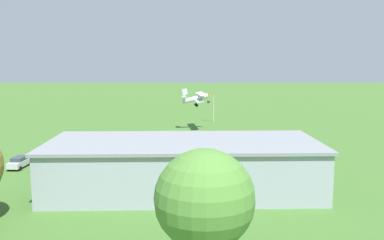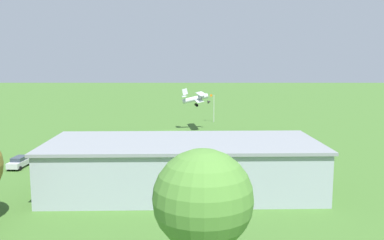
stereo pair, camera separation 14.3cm
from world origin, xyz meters
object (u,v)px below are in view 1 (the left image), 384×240
object	(u,v)px
car_silver	(20,162)
tree_behind_hangar_left	(204,199)
hangar	(183,166)
car_white	(63,162)
person_beside_truck	(75,156)
windsock	(211,98)
biplane	(197,98)
person_watching_takeoff	(283,157)
person_by_parked_cars	(129,156)
person_crossing_taxiway	(92,160)
person_near_hangar_door	(102,157)

from	to	relation	value
car_silver	tree_behind_hangar_left	world-z (taller)	tree_behind_hangar_left
hangar	car_white	bearing A→B (deg)	-30.63
person_beside_truck	windsock	world-z (taller)	windsock
car_white	windsock	xyz separation A→B (m)	(-23.30, -44.78, 5.35)
car_white	windsock	world-z (taller)	windsock
biplane	person_watching_takeoff	distance (m)	33.08
car_silver	person_by_parked_cars	distance (m)	15.72
car_white	person_crossing_taxiway	bearing A→B (deg)	-155.93
hangar	person_watching_takeoff	bearing A→B (deg)	-136.81
person_by_parked_cars	person_watching_takeoff	bearing A→B (deg)	178.07
car_white	person_by_parked_cars	bearing A→B (deg)	-153.36
person_by_parked_cars	tree_behind_hangar_left	size ratio (longest dim) A/B	0.16
person_watching_takeoff	windsock	distance (m)	42.47
car_silver	person_watching_takeoff	world-z (taller)	person_watching_takeoff
person_by_parked_cars	tree_behind_hangar_left	xyz separation A→B (m)	(-10.43, 37.12, 5.87)
car_white	person_crossing_taxiway	size ratio (longest dim) A/B	2.81
biplane	person_watching_takeoff	size ratio (longest dim) A/B	5.86
person_beside_truck	person_by_parked_cars	distance (m)	8.28
hangar	biplane	world-z (taller)	biplane
person_beside_truck	tree_behind_hangar_left	xyz separation A→B (m)	(-18.70, 36.67, 5.87)
biplane	person_by_parked_cars	world-z (taller)	biplane
car_silver	person_near_hangar_door	bearing A→B (deg)	-164.37
car_silver	windsock	bearing A→B (deg)	-123.67
car_white	person_watching_takeoff	bearing A→B (deg)	-173.62
hangar	person_crossing_taxiway	distance (m)	18.35
person_watching_takeoff	tree_behind_hangar_left	size ratio (longest dim) A/B	0.16
biplane	tree_behind_hangar_left	distance (m)	66.20
car_silver	hangar	bearing A→B (deg)	156.14
person_crossing_taxiway	tree_behind_hangar_left	xyz separation A→B (m)	(-15.53, 34.36, 5.85)
car_white	person_beside_truck	size ratio (longest dim) A/B	2.88
person_beside_truck	person_watching_takeoff	bearing A→B (deg)	179.37
person_watching_takeoff	windsock	xyz separation A→B (m)	(8.95, -41.17, 5.38)
biplane	person_crossing_taxiway	size ratio (longest dim) A/B	5.95
car_white	person_near_hangar_door	xyz separation A→B (m)	(-4.85, -3.36, -0.01)
person_watching_takeoff	person_beside_truck	bearing A→B (deg)	-0.63
person_by_parked_cars	tree_behind_hangar_left	bearing A→B (deg)	105.69
person_watching_takeoff	person_beside_truck	world-z (taller)	person_watching_takeoff
person_crossing_taxiway	biplane	bearing A→B (deg)	-116.38
biplane	windsock	xyz separation A→B (m)	(-3.83, -11.29, -0.85)
biplane	tree_behind_hangar_left	world-z (taller)	tree_behind_hangar_left
biplane	windsock	bearing A→B (deg)	-108.76
car_white	person_near_hangar_door	size ratio (longest dim) A/B	2.70
person_by_parked_cars	tree_behind_hangar_left	distance (m)	39.00
hangar	person_beside_truck	bearing A→B (deg)	-40.16
car_silver	person_near_hangar_door	size ratio (longest dim) A/B	2.86
biplane	car_white	distance (m)	39.22
hangar	person_near_hangar_door	size ratio (longest dim) A/B	19.23
car_silver	tree_behind_hangar_left	bearing A→B (deg)	127.84
person_watching_takeoff	car_white	bearing A→B (deg)	6.38
hangar	person_by_parked_cars	bearing A→B (deg)	-59.57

